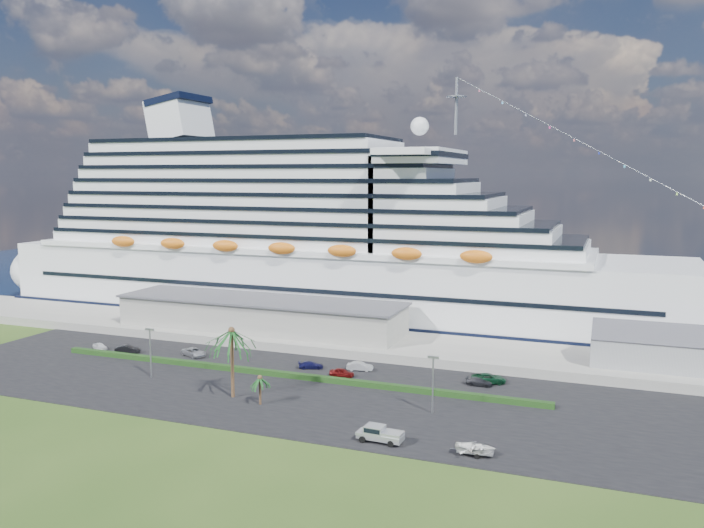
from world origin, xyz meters
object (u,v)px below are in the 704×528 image
at_px(cruise_ship, 322,247).
at_px(boat_trailer, 475,448).
at_px(pickup_truck, 379,433).
at_px(parked_car_3, 311,365).

distance_m(cruise_ship, boat_trailer, 86.33).
height_order(cruise_ship, pickup_truck, cruise_ship).
relative_size(cruise_ship, parked_car_3, 44.88).
bearing_deg(pickup_truck, cruise_ship, 118.92).
bearing_deg(parked_car_3, pickup_truck, -162.59).
bearing_deg(cruise_ship, boat_trailer, -53.89).
bearing_deg(cruise_ship, pickup_truck, -61.08).
height_order(parked_car_3, pickup_truck, pickup_truck).
relative_size(parked_car_3, pickup_truck, 0.71).
height_order(cruise_ship, boat_trailer, cruise_ship).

